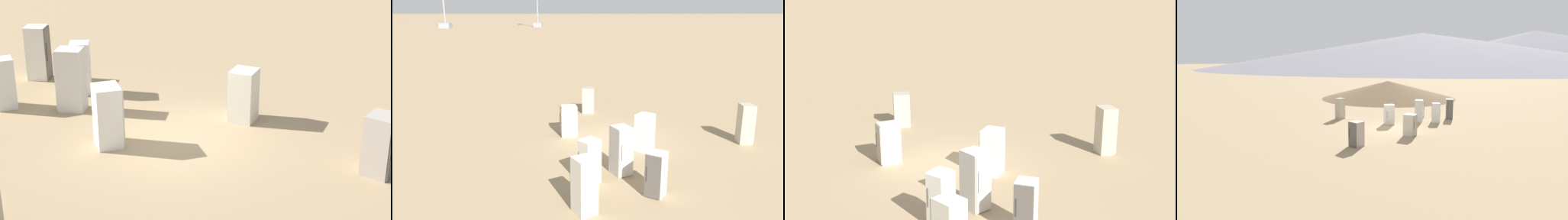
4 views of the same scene
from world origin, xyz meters
TOP-DOWN VIEW (x-y plane):
  - ground_plane at (0.00, 0.00)m, footprint 1000.00×1000.00m
  - discarded_fridge_0 at (0.50, 5.92)m, footprint 0.72×0.64m
  - discarded_fridge_1 at (1.36, 1.06)m, footprint 1.02×1.00m
  - discarded_fridge_2 at (-0.75, -2.33)m, footprint 0.80×0.89m
  - discarded_fridge_4 at (5.62, 0.77)m, footprint 0.83×0.81m
  - discarded_fridge_5 at (3.86, -0.21)m, footprint 0.96×0.89m
  - discarded_fridge_6 at (-5.08, -1.27)m, footprint 0.75×0.75m
  - discarded_fridge_7 at (4.60, -1.42)m, footprint 0.85×0.86m

SIDE VIEW (x-z plane):
  - ground_plane at x=0.00m, z-range 0.00..0.00m
  - discarded_fridge_2 at x=-0.75m, z-range 0.00..1.50m
  - discarded_fridge_6 at x=-5.08m, z-range 0.00..1.52m
  - discarded_fridge_4 at x=5.62m, z-range 0.00..1.54m
  - discarded_fridge_1 at x=1.36m, z-range 0.00..1.64m
  - discarded_fridge_7 at x=4.60m, z-range 0.00..1.64m
  - discarded_fridge_0 at x=0.50m, z-range 0.00..1.85m
  - discarded_fridge_5 at x=3.86m, z-range 0.00..1.87m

